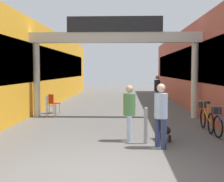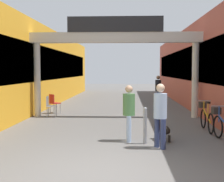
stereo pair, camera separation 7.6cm
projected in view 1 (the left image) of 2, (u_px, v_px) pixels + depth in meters
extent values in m
plane|color=#605E5B|center=(102.00, 172.00, 6.12)|extent=(80.00, 80.00, 0.00)
cube|color=gold|center=(25.00, 68.00, 17.16)|extent=(3.00, 26.00, 4.23)
cube|color=black|center=(51.00, 64.00, 17.08)|extent=(0.04, 23.40, 1.69)
cube|color=#B25142|center=(212.00, 68.00, 16.73)|extent=(3.00, 26.00, 4.23)
cube|color=black|center=(184.00, 64.00, 16.78)|extent=(0.04, 23.40, 1.69)
cylinder|color=beige|center=(37.00, 80.00, 13.33)|extent=(0.28, 0.28, 3.15)
cylinder|color=beige|center=(195.00, 80.00, 13.04)|extent=(0.28, 0.28, 3.15)
cube|color=beige|center=(115.00, 38.00, 13.07)|extent=(7.40, 0.44, 0.42)
cube|color=#232326|center=(115.00, 24.00, 12.83)|extent=(3.96, 0.10, 0.64)
cylinder|color=navy|center=(158.00, 132.00, 8.08)|extent=(0.19, 0.19, 0.77)
cylinder|color=navy|center=(164.00, 134.00, 7.87)|extent=(0.19, 0.19, 0.77)
cylinder|color=#A5BFE0|center=(161.00, 106.00, 7.93)|extent=(0.47, 0.47, 0.64)
sphere|color=beige|center=(161.00, 88.00, 7.90)|extent=(0.30, 0.30, 0.22)
cylinder|color=#A5BFE0|center=(129.00, 127.00, 8.88)|extent=(0.14, 0.14, 0.73)
cylinder|color=#A5BFE0|center=(129.00, 129.00, 8.64)|extent=(0.14, 0.14, 0.73)
cylinder|color=#4C7F47|center=(129.00, 105.00, 8.72)|extent=(0.34, 0.34, 0.61)
sphere|color=tan|center=(129.00, 89.00, 8.69)|extent=(0.21, 0.21, 0.21)
cylinder|color=navy|center=(157.00, 98.00, 18.32)|extent=(0.16, 0.16, 0.79)
cylinder|color=navy|center=(157.00, 98.00, 18.09)|extent=(0.16, 0.16, 0.79)
cylinder|color=black|center=(157.00, 85.00, 18.16)|extent=(0.39, 0.39, 0.65)
sphere|color=#8C664C|center=(157.00, 77.00, 18.13)|extent=(0.25, 0.25, 0.22)
ellipsoid|color=black|center=(165.00, 130.00, 8.78)|extent=(0.40, 0.66, 0.25)
sphere|color=black|center=(161.00, 125.00, 9.05)|extent=(0.25, 0.25, 0.21)
sphere|color=white|center=(162.00, 129.00, 8.97)|extent=(0.18, 0.18, 0.15)
cylinder|color=black|center=(160.00, 136.00, 8.96)|extent=(0.08, 0.08, 0.20)
cylinder|color=black|center=(165.00, 136.00, 8.99)|extent=(0.08, 0.08, 0.20)
cylinder|color=black|center=(164.00, 139.00, 8.60)|extent=(0.08, 0.08, 0.20)
cylinder|color=black|center=(170.00, 139.00, 8.63)|extent=(0.08, 0.08, 0.20)
torus|color=black|center=(218.00, 127.00, 9.18)|extent=(0.13, 0.67, 0.67)
cylinder|color=#234C9E|center=(219.00, 114.00, 9.09)|extent=(0.04, 0.04, 0.46)
cylinder|color=gray|center=(219.00, 106.00, 9.08)|extent=(0.46, 0.09, 0.03)
cube|color=#332D28|center=(216.00, 111.00, 9.29)|extent=(0.26, 0.23, 0.20)
torus|color=black|center=(203.00, 118.00, 10.74)|extent=(0.06, 0.67, 0.67)
torus|color=black|center=(211.00, 124.00, 9.72)|extent=(0.06, 0.67, 0.67)
cube|color=gold|center=(207.00, 115.00, 10.21)|extent=(0.04, 0.94, 0.34)
cylinder|color=gold|center=(208.00, 109.00, 10.08)|extent=(0.03, 0.03, 0.42)
cube|color=black|center=(208.00, 102.00, 10.07)|extent=(0.10, 0.22, 0.05)
cylinder|color=gold|center=(204.00, 108.00, 10.65)|extent=(0.03, 0.03, 0.46)
cylinder|color=gray|center=(204.00, 101.00, 10.63)|extent=(0.46, 0.03, 0.03)
cube|color=#332D28|center=(202.00, 105.00, 10.84)|extent=(0.24, 0.20, 0.20)
cylinder|color=gray|center=(146.00, 127.00, 8.44)|extent=(0.10, 0.10, 0.92)
sphere|color=gray|center=(146.00, 109.00, 8.41)|extent=(0.10, 0.10, 0.10)
cylinder|color=gray|center=(56.00, 111.00, 13.45)|extent=(0.03, 0.03, 0.45)
cylinder|color=gray|center=(55.00, 112.00, 13.11)|extent=(0.03, 0.03, 0.45)
cylinder|color=gray|center=(48.00, 111.00, 13.44)|extent=(0.03, 0.03, 0.45)
cylinder|color=gray|center=(46.00, 112.00, 13.10)|extent=(0.03, 0.03, 0.45)
cube|color=silver|center=(51.00, 106.00, 13.26)|extent=(0.43, 0.43, 0.04)
cube|color=silver|center=(47.00, 101.00, 13.24)|extent=(0.07, 0.40, 0.40)
cylinder|color=gray|center=(56.00, 108.00, 14.71)|extent=(0.04, 0.04, 0.45)
cylinder|color=gray|center=(60.00, 108.00, 14.46)|extent=(0.04, 0.04, 0.45)
cylinder|color=gray|center=(49.00, 108.00, 14.48)|extent=(0.04, 0.04, 0.45)
cylinder|color=gray|center=(53.00, 109.00, 14.23)|extent=(0.04, 0.04, 0.45)
cube|color=#B2231E|center=(54.00, 103.00, 14.45)|extent=(0.57, 0.57, 0.04)
cube|color=#B2231E|center=(51.00, 99.00, 14.32)|extent=(0.31, 0.31, 0.40)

